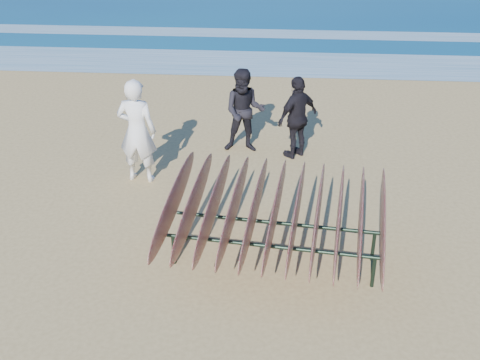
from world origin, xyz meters
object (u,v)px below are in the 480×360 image
at_px(person_dark_b, 297,117).
at_px(surfboard_rack, 275,214).
at_px(person_white, 137,131).
at_px(person_dark_a, 244,111).

bearing_deg(person_dark_b, surfboard_rack, 41.13).
relative_size(surfboard_rack, person_white, 1.72).
distance_m(person_white, person_dark_a, 2.39).
height_order(person_white, person_dark_a, person_white).
relative_size(surfboard_rack, person_dark_b, 2.02).
xyz_separation_m(surfboard_rack, person_white, (-2.61, 2.50, 0.14)).
distance_m(surfboard_rack, person_white, 3.62).
bearing_deg(person_dark_b, person_white, -20.50).
bearing_deg(surfboard_rack, person_dark_a, 106.88).
distance_m(person_dark_a, person_dark_b, 1.10).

